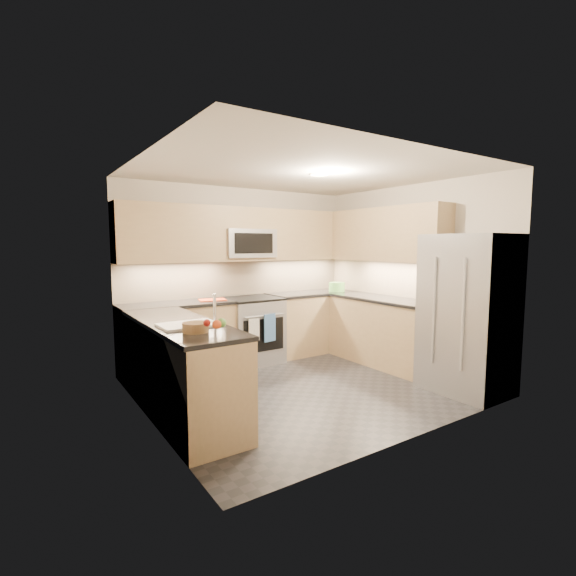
{
  "coord_description": "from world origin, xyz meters",
  "views": [
    {
      "loc": [
        -2.84,
        -3.89,
        1.69
      ],
      "look_at": [
        0.0,
        0.35,
        1.15
      ],
      "focal_mm": 26.0,
      "sensor_mm": 36.0,
      "label": 1
    }
  ],
  "objects_px": {
    "utensil_bowl": "(337,287)",
    "cutting_board": "(213,300)",
    "microwave": "(247,243)",
    "fruit_basket": "(196,327)",
    "gas_range": "(252,331)",
    "refrigerator": "(468,314)"
  },
  "relations": [
    {
      "from": "microwave",
      "to": "cutting_board",
      "type": "height_order",
      "value": "microwave"
    },
    {
      "from": "refrigerator",
      "to": "cutting_board",
      "type": "relative_size",
      "value": 5.19
    },
    {
      "from": "gas_range",
      "to": "microwave",
      "type": "bearing_deg",
      "value": 90.0
    },
    {
      "from": "refrigerator",
      "to": "utensil_bowl",
      "type": "height_order",
      "value": "refrigerator"
    },
    {
      "from": "microwave",
      "to": "fruit_basket",
      "type": "xyz_separation_m",
      "value": [
        -1.55,
        -1.94,
        -0.72
      ]
    },
    {
      "from": "gas_range",
      "to": "utensil_bowl",
      "type": "height_order",
      "value": "utensil_bowl"
    },
    {
      "from": "utensil_bowl",
      "to": "cutting_board",
      "type": "bearing_deg",
      "value": 176.59
    },
    {
      "from": "refrigerator",
      "to": "fruit_basket",
      "type": "distance_m",
      "value": 3.06
    },
    {
      "from": "microwave",
      "to": "utensil_bowl",
      "type": "relative_size",
      "value": 3.04
    },
    {
      "from": "refrigerator",
      "to": "fruit_basket",
      "type": "xyz_separation_m",
      "value": [
        -3.0,
        0.61,
        0.08
      ]
    },
    {
      "from": "utensil_bowl",
      "to": "fruit_basket",
      "type": "bearing_deg",
      "value": -150.66
    },
    {
      "from": "cutting_board",
      "to": "utensil_bowl",
      "type": "bearing_deg",
      "value": -3.41
    },
    {
      "from": "gas_range",
      "to": "utensil_bowl",
      "type": "bearing_deg",
      "value": -4.73
    },
    {
      "from": "microwave",
      "to": "cutting_board",
      "type": "distance_m",
      "value": 0.97
    },
    {
      "from": "utensil_bowl",
      "to": "fruit_basket",
      "type": "relative_size",
      "value": 1.11
    },
    {
      "from": "gas_range",
      "to": "cutting_board",
      "type": "height_order",
      "value": "cutting_board"
    },
    {
      "from": "microwave",
      "to": "utensil_bowl",
      "type": "height_order",
      "value": "microwave"
    },
    {
      "from": "utensil_bowl",
      "to": "fruit_basket",
      "type": "xyz_separation_m",
      "value": [
        -3.02,
        -1.7,
        -0.03
      ]
    },
    {
      "from": "gas_range",
      "to": "fruit_basket",
      "type": "distance_m",
      "value": 2.45
    },
    {
      "from": "utensil_bowl",
      "to": "fruit_basket",
      "type": "distance_m",
      "value": 3.46
    },
    {
      "from": "microwave",
      "to": "cutting_board",
      "type": "xyz_separation_m",
      "value": [
        -0.6,
        -0.12,
        -0.75
      ]
    },
    {
      "from": "fruit_basket",
      "to": "gas_range",
      "type": "bearing_deg",
      "value": 49.61
    }
  ]
}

